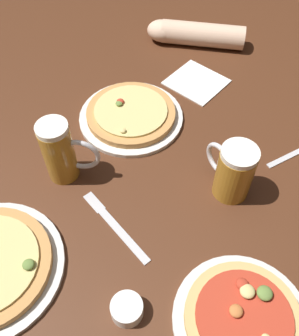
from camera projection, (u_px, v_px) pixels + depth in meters
ground_plane at (150, 176)px, 0.98m from camera, size 2.40×2.40×0.03m
pizza_plate_far at (131, 115)px, 1.07m from camera, size 0.29×0.29×0.05m
pizza_plate_side at (243, 319)px, 0.73m from camera, size 0.27×0.27×0.05m
beer_mug_dark at (61, 152)px, 0.90m from camera, size 0.14×0.07×0.17m
beer_mug_amber at (233, 172)px, 0.88m from camera, size 0.12×0.11×0.15m
ramekin_sauce at (127, 309)px, 0.74m from camera, size 0.06×0.06×0.04m
napkin_folded at (196, 82)px, 1.17m from camera, size 0.21×0.20×0.01m
knife_right at (115, 226)px, 0.87m from camera, size 0.20×0.15×0.01m
diner_arm at (192, 34)px, 1.27m from camera, size 0.32×0.11×0.08m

